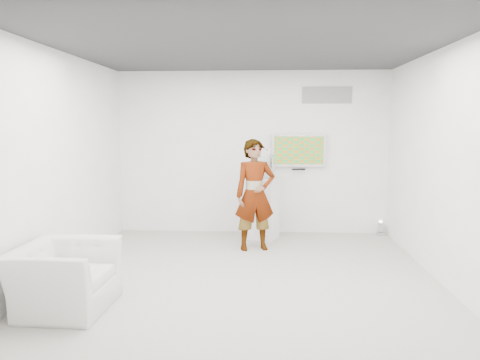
{
  "coord_description": "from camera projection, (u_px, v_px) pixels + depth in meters",
  "views": [
    {
      "loc": [
        0.26,
        -6.18,
        2.02
      ],
      "look_at": [
        -0.13,
        0.6,
        1.21
      ],
      "focal_mm": 35.0,
      "sensor_mm": 36.0,
      "label": 1
    }
  ],
  "objects": [
    {
      "name": "armchair",
      "position": [
        64.0,
        277.0,
        5.13
      ],
      "size": [
        0.99,
        1.13,
        0.71
      ],
      "primitive_type": "imported",
      "rotation": [
        0.0,
        0.0,
        1.54
      ],
      "color": "silver",
      "rests_on": "room"
    },
    {
      "name": "room",
      "position": [
        247.0,
        164.0,
        6.21
      ],
      "size": [
        5.01,
        5.01,
        3.0
      ],
      "color": "#A5A297",
      "rests_on": "ground"
    },
    {
      "name": "floor_uplight",
      "position": [
        381.0,
        228.0,
        8.58
      ],
      "size": [
        0.18,
        0.18,
        0.26
      ],
      "primitive_type": "cylinder",
      "rotation": [
        0.0,
        0.0,
        0.03
      ],
      "color": "silver",
      "rests_on": "room"
    },
    {
      "name": "console",
      "position": [
        263.0,
        171.0,
        8.24
      ],
      "size": [
        0.06,
        0.17,
        0.23
      ],
      "primitive_type": "cube",
      "rotation": [
        0.0,
        0.0,
        -0.05
      ],
      "color": "silver",
      "rests_on": "pedestal"
    },
    {
      "name": "vitrine",
      "position": [
        263.0,
        167.0,
        8.23
      ],
      "size": [
        0.42,
        0.42,
        0.37
      ],
      "primitive_type": "cube",
      "rotation": [
        0.0,
        0.0,
        -0.17
      ],
      "color": "silver",
      "rests_on": "pedestal"
    },
    {
      "name": "logo_decal",
      "position": [
        327.0,
        95.0,
        8.47
      ],
      "size": [
        0.9,
        0.02,
        0.3
      ],
      "primitive_type": "cube",
      "color": "gray",
      "rests_on": "room"
    },
    {
      "name": "tv",
      "position": [
        299.0,
        150.0,
        8.58
      ],
      "size": [
        1.0,
        0.08,
        0.6
      ],
      "primitive_type": "cube",
      "color": "#B8B9BD",
      "rests_on": "room"
    },
    {
      "name": "pedestal",
      "position": [
        263.0,
        208.0,
        8.32
      ],
      "size": [
        0.67,
        0.67,
        1.09
      ],
      "primitive_type": "cube",
      "rotation": [
        0.0,
        0.0,
        -0.34
      ],
      "color": "silver",
      "rests_on": "room"
    },
    {
      "name": "wii_remote",
      "position": [
        268.0,
        150.0,
        7.63
      ],
      "size": [
        0.08,
        0.15,
        0.04
      ],
      "primitive_type": "cube",
      "rotation": [
        0.0,
        0.0,
        0.28
      ],
      "color": "silver",
      "rests_on": "person"
    },
    {
      "name": "person",
      "position": [
        255.0,
        195.0,
        7.52
      ],
      "size": [
        0.74,
        0.58,
        1.79
      ],
      "primitive_type": "imported",
      "rotation": [
        0.0,
        0.0,
        0.26
      ],
      "color": "silver",
      "rests_on": "room"
    }
  ]
}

